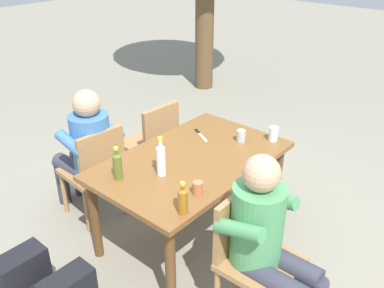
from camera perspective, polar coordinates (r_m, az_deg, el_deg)
name	(u,v)px	position (r m, az deg, el deg)	size (l,w,h in m)	color
ground_plane	(192,233)	(3.56, 0.00, -12.20)	(24.00, 24.00, 0.00)	gray
dining_table	(192,168)	(3.19, 0.00, -3.36)	(1.49, 0.94, 0.73)	brown
chair_far_left	(96,169)	(3.56, -13.10, -3.34)	(0.48, 0.48, 0.87)	#A37547
chair_near_left	(250,251)	(2.69, 8.01, -14.40)	(0.45, 0.45, 0.87)	#A37547
chair_far_right	(153,141)	(3.94, -5.35, 0.43)	(0.46, 0.46, 0.87)	#A37547
person_in_white_shirt	(86,147)	(3.57, -14.36, -0.39)	(0.47, 0.62, 1.18)	#3D70B2
person_in_plaid_shirt	(268,237)	(2.54, 10.38, -12.57)	(0.47, 0.62, 1.18)	#4C935B
bottle_olive	(117,165)	(2.89, -10.24, -2.88)	(0.06, 0.06, 0.25)	#566623
bottle_amber	(183,200)	(2.52, -1.26, -7.72)	(0.06, 0.06, 0.22)	#996019
bottle_clear	(161,159)	(2.88, -4.31, -2.05)	(0.06, 0.06, 0.30)	white
cup_terracotta	(198,188)	(2.71, 0.80, -6.10)	(0.07, 0.07, 0.09)	#BC6B47
cup_steel	(241,136)	(3.39, 6.77, 1.13)	(0.07, 0.07, 0.10)	#B2B7BC
cup_glass	(273,134)	(3.44, 11.15, 1.38)	(0.08, 0.08, 0.12)	silver
table_knife	(200,134)	(3.49, 1.12, 1.35)	(0.13, 0.22, 0.01)	silver
backpack_by_near_side	(26,282)	(3.06, -21.91, -17.27)	(0.31, 0.24, 0.44)	black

